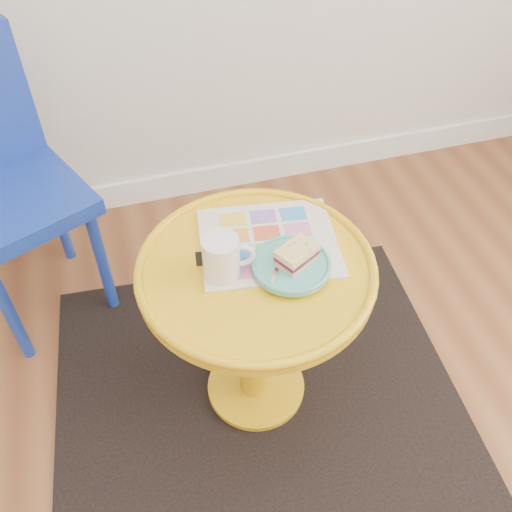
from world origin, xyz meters
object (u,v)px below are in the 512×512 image
object	(u,v)px
side_table	(256,308)
plate	(291,266)
newspaper	(269,242)
mug	(222,257)

from	to	relation	value
side_table	plate	world-z (taller)	plate
side_table	newspaper	distance (m)	0.20
newspaper	plate	size ratio (longest dim) A/B	1.81
mug	plate	world-z (taller)	mug
side_table	plate	xyz separation A→B (m)	(0.08, -0.04, 0.19)
newspaper	plate	bearing A→B (deg)	-69.59
side_table	plate	bearing A→B (deg)	-25.63
side_table	mug	distance (m)	0.25
newspaper	mug	world-z (taller)	mug
newspaper	plate	xyz separation A→B (m)	(0.02, -0.11, 0.02)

